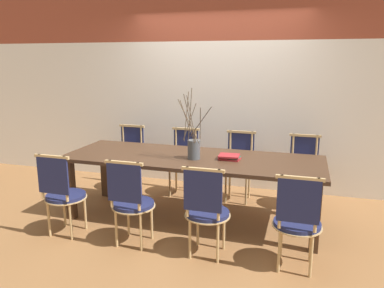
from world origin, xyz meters
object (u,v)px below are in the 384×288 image
vase_centerpiece (194,148)px  chair_far_center (239,164)px  dining_table (192,164)px  chair_near_center (206,209)px  book_stack (229,157)px

vase_centerpiece → chair_far_center: bearing=67.3°
dining_table → vase_centerpiece: (0.04, -0.08, 0.21)m
dining_table → chair_near_center: (0.38, -0.79, -0.19)m
chair_near_center → dining_table: bearing=115.5°
book_stack → vase_centerpiece: bearing=-166.3°
chair_near_center → vase_centerpiece: bearing=115.2°
dining_table → chair_far_center: size_ratio=3.22×
chair_far_center → vase_centerpiece: 1.03m
chair_near_center → chair_far_center: bearing=88.9°
vase_centerpiece → book_stack: size_ratio=3.20×
chair_near_center → vase_centerpiece: (-0.34, 0.71, 0.40)m
dining_table → book_stack: bearing=1.9°
dining_table → vase_centerpiece: 0.23m
chair_near_center → chair_far_center: size_ratio=1.00×
dining_table → book_stack: book_stack is taller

